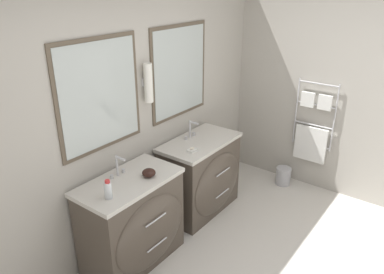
{
  "coord_description": "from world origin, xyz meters",
  "views": [
    {
      "loc": [
        -2.27,
        -0.78,
        2.53
      ],
      "look_at": [
        0.33,
        1.17,
        1.13
      ],
      "focal_mm": 35.0,
      "sensor_mm": 36.0,
      "label": 1
    }
  ],
  "objects_px": {
    "toiletry_bottle": "(108,190)",
    "waste_bin": "(283,175)",
    "amenity_bowl": "(149,173)",
    "vanity_left": "(134,222)",
    "vanity_right": "(202,176)"
  },
  "relations": [
    {
      "from": "toiletry_bottle",
      "to": "vanity_right",
      "type": "bearing_deg",
      "value": 2.17
    },
    {
      "from": "vanity_left",
      "to": "toiletry_bottle",
      "type": "xyz_separation_m",
      "value": [
        -0.3,
        -0.05,
        0.51
      ]
    },
    {
      "from": "vanity_left",
      "to": "amenity_bowl",
      "type": "height_order",
      "value": "amenity_bowl"
    },
    {
      "from": "vanity_left",
      "to": "toiletry_bottle",
      "type": "height_order",
      "value": "toiletry_bottle"
    },
    {
      "from": "vanity_left",
      "to": "vanity_right",
      "type": "bearing_deg",
      "value": 0.0
    },
    {
      "from": "vanity_left",
      "to": "waste_bin",
      "type": "height_order",
      "value": "vanity_left"
    },
    {
      "from": "vanity_left",
      "to": "toiletry_bottle",
      "type": "distance_m",
      "value": 0.59
    },
    {
      "from": "vanity_right",
      "to": "waste_bin",
      "type": "bearing_deg",
      "value": -24.6
    },
    {
      "from": "vanity_right",
      "to": "toiletry_bottle",
      "type": "distance_m",
      "value": 1.47
    },
    {
      "from": "waste_bin",
      "to": "amenity_bowl",
      "type": "bearing_deg",
      "value": 167.67
    },
    {
      "from": "amenity_bowl",
      "to": "waste_bin",
      "type": "distance_m",
      "value": 2.24
    },
    {
      "from": "toiletry_bottle",
      "to": "waste_bin",
      "type": "xyz_separation_m",
      "value": [
        2.5,
        -0.46,
        -0.83
      ]
    },
    {
      "from": "vanity_left",
      "to": "vanity_right",
      "type": "xyz_separation_m",
      "value": [
        1.08,
        0.0,
        0.0
      ]
    },
    {
      "from": "amenity_bowl",
      "to": "waste_bin",
      "type": "xyz_separation_m",
      "value": [
        2.04,
        -0.45,
        -0.79
      ]
    },
    {
      "from": "toiletry_bottle",
      "to": "waste_bin",
      "type": "relative_size",
      "value": 0.72
    }
  ]
}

